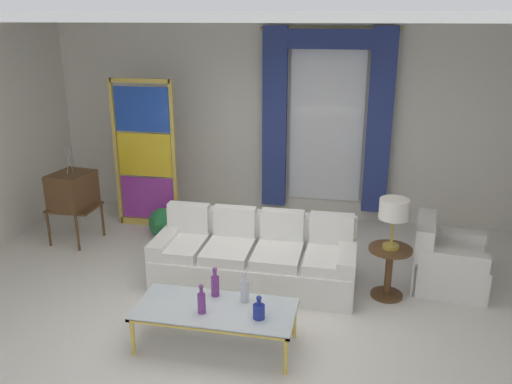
{
  "coord_description": "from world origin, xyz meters",
  "views": [
    {
      "loc": [
        1.21,
        -4.88,
        3.02
      ],
      "look_at": [
        0.02,
        0.9,
        1.05
      ],
      "focal_mm": 37.0,
      "sensor_mm": 36.0,
      "label": 1
    }
  ],
  "objects_px": {
    "couch_white_long": "(256,257)",
    "stained_glass_divider": "(145,158)",
    "round_side_table": "(389,268)",
    "vintage_tv": "(72,192)",
    "bottle_blue_decanter": "(202,302)",
    "peacock_figurine": "(160,225)",
    "bottle_ruby_flask": "(245,289)",
    "bottle_crystal_tall": "(215,284)",
    "table_lamp_brass": "(394,211)",
    "coffee_table": "(215,311)",
    "armchair_white": "(445,263)",
    "bottle_amber_squat": "(259,310)"
  },
  "relations": [
    {
      "from": "couch_white_long",
      "to": "armchair_white",
      "type": "distance_m",
      "value": 2.22
    },
    {
      "from": "vintage_tv",
      "to": "round_side_table",
      "type": "xyz_separation_m",
      "value": [
        4.25,
        -0.72,
        -0.37
      ]
    },
    {
      "from": "couch_white_long",
      "to": "table_lamp_brass",
      "type": "distance_m",
      "value": 1.7
    },
    {
      "from": "armchair_white",
      "to": "coffee_table",
      "type": "bearing_deg",
      "value": -143.42
    },
    {
      "from": "bottle_blue_decanter",
      "to": "round_side_table",
      "type": "xyz_separation_m",
      "value": [
        1.74,
        1.41,
        -0.17
      ]
    },
    {
      "from": "bottle_amber_squat",
      "to": "round_side_table",
      "type": "height_order",
      "value": "bottle_amber_squat"
    },
    {
      "from": "bottle_amber_squat",
      "to": "round_side_table",
      "type": "relative_size",
      "value": 0.38
    },
    {
      "from": "vintage_tv",
      "to": "table_lamp_brass",
      "type": "bearing_deg",
      "value": -9.66
    },
    {
      "from": "couch_white_long",
      "to": "stained_glass_divider",
      "type": "distance_m",
      "value": 2.52
    },
    {
      "from": "round_side_table",
      "to": "table_lamp_brass",
      "type": "bearing_deg",
      "value": 0.0
    },
    {
      "from": "armchair_white",
      "to": "bottle_crystal_tall",
      "type": "bearing_deg",
      "value": -147.82
    },
    {
      "from": "couch_white_long",
      "to": "coffee_table",
      "type": "height_order",
      "value": "couch_white_long"
    },
    {
      "from": "couch_white_long",
      "to": "bottle_amber_squat",
      "type": "bearing_deg",
      "value": -77.13
    },
    {
      "from": "couch_white_long",
      "to": "coffee_table",
      "type": "relative_size",
      "value": 1.54
    },
    {
      "from": "armchair_white",
      "to": "bottle_ruby_flask",
      "type": "bearing_deg",
      "value": -143.19
    },
    {
      "from": "couch_white_long",
      "to": "peacock_figurine",
      "type": "relative_size",
      "value": 3.9
    },
    {
      "from": "stained_glass_divider",
      "to": "table_lamp_brass",
      "type": "relative_size",
      "value": 3.86
    },
    {
      "from": "armchair_white",
      "to": "stained_glass_divider",
      "type": "bearing_deg",
      "value": 165.42
    },
    {
      "from": "couch_white_long",
      "to": "peacock_figurine",
      "type": "height_order",
      "value": "couch_white_long"
    },
    {
      "from": "bottle_blue_decanter",
      "to": "peacock_figurine",
      "type": "distance_m",
      "value": 2.78
    },
    {
      "from": "vintage_tv",
      "to": "round_side_table",
      "type": "distance_m",
      "value": 4.33
    },
    {
      "from": "bottle_ruby_flask",
      "to": "coffee_table",
      "type": "bearing_deg",
      "value": -145.36
    },
    {
      "from": "stained_glass_divider",
      "to": "table_lamp_brass",
      "type": "xyz_separation_m",
      "value": [
        3.48,
        -1.48,
        -0.03
      ]
    },
    {
      "from": "couch_white_long",
      "to": "vintage_tv",
      "type": "relative_size",
      "value": 1.74
    },
    {
      "from": "vintage_tv",
      "to": "peacock_figurine",
      "type": "xyz_separation_m",
      "value": [
        1.14,
        0.27,
        -0.51
      ]
    },
    {
      "from": "bottle_ruby_flask",
      "to": "vintage_tv",
      "type": "height_order",
      "value": "vintage_tv"
    },
    {
      "from": "round_side_table",
      "to": "couch_white_long",
      "type": "bearing_deg",
      "value": 177.87
    },
    {
      "from": "bottle_blue_decanter",
      "to": "peacock_figurine",
      "type": "bearing_deg",
      "value": 119.69
    },
    {
      "from": "peacock_figurine",
      "to": "bottle_ruby_flask",
      "type": "bearing_deg",
      "value": -51.09
    },
    {
      "from": "vintage_tv",
      "to": "armchair_white",
      "type": "height_order",
      "value": "vintage_tv"
    },
    {
      "from": "bottle_crystal_tall",
      "to": "table_lamp_brass",
      "type": "bearing_deg",
      "value": 32.44
    },
    {
      "from": "coffee_table",
      "to": "round_side_table",
      "type": "bearing_deg",
      "value": 38.43
    },
    {
      "from": "bottle_blue_decanter",
      "to": "couch_white_long",
      "type": "bearing_deg",
      "value": 82.09
    },
    {
      "from": "bottle_blue_decanter",
      "to": "stained_glass_divider",
      "type": "height_order",
      "value": "stained_glass_divider"
    },
    {
      "from": "bottle_blue_decanter",
      "to": "armchair_white",
      "type": "bearing_deg",
      "value": 37.14
    },
    {
      "from": "bottle_blue_decanter",
      "to": "vintage_tv",
      "type": "distance_m",
      "value": 3.3
    },
    {
      "from": "vintage_tv",
      "to": "couch_white_long",
      "type": "bearing_deg",
      "value": -13.79
    },
    {
      "from": "armchair_white",
      "to": "bottle_blue_decanter",
      "type": "bearing_deg",
      "value": -142.86
    },
    {
      "from": "bottle_blue_decanter",
      "to": "bottle_crystal_tall",
      "type": "height_order",
      "value": "bottle_crystal_tall"
    },
    {
      "from": "bottle_amber_squat",
      "to": "bottle_ruby_flask",
      "type": "distance_m",
      "value": 0.33
    },
    {
      "from": "bottle_blue_decanter",
      "to": "stained_glass_divider",
      "type": "bearing_deg",
      "value": 121.11
    },
    {
      "from": "couch_white_long",
      "to": "round_side_table",
      "type": "xyz_separation_m",
      "value": [
        1.53,
        -0.06,
        0.05
      ]
    },
    {
      "from": "couch_white_long",
      "to": "bottle_crystal_tall",
      "type": "relative_size",
      "value": 7.58
    },
    {
      "from": "armchair_white",
      "to": "peacock_figurine",
      "type": "height_order",
      "value": "armchair_white"
    },
    {
      "from": "bottle_blue_decanter",
      "to": "table_lamp_brass",
      "type": "xyz_separation_m",
      "value": [
        1.74,
        1.41,
        0.5
      ]
    },
    {
      "from": "peacock_figurine",
      "to": "table_lamp_brass",
      "type": "bearing_deg",
      "value": -17.7
    },
    {
      "from": "bottle_amber_squat",
      "to": "table_lamp_brass",
      "type": "bearing_deg",
      "value": 49.19
    },
    {
      "from": "coffee_table",
      "to": "bottle_ruby_flask",
      "type": "height_order",
      "value": "bottle_ruby_flask"
    },
    {
      "from": "bottle_ruby_flask",
      "to": "round_side_table",
      "type": "distance_m",
      "value": 1.81
    },
    {
      "from": "bottle_ruby_flask",
      "to": "armchair_white",
      "type": "relative_size",
      "value": 0.36
    }
  ]
}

